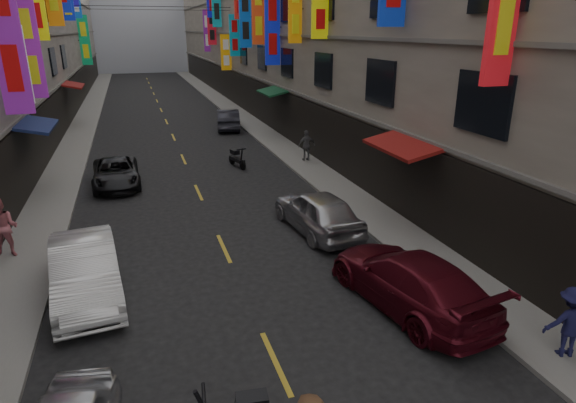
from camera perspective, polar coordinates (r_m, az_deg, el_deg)
sidewalk_left at (r=38.98m, az=-23.11°, el=8.30°), size 2.00×90.00×0.12m
sidewalk_right at (r=39.70m, az=-5.45°, el=9.96°), size 2.00×90.00×0.12m
haze_block at (r=88.36m, az=-17.50°, el=21.68°), size 18.00×8.00×22.00m
street_awnings at (r=22.57m, az=-14.95°, el=9.53°), size 13.99×35.20×0.41m
lane_markings at (r=35.94m, az=-13.85°, el=8.37°), size 0.12×80.20×0.01m
scooter_far_right at (r=25.12m, az=-6.09°, el=5.10°), size 0.67×1.78×1.14m
car_left_mid at (r=13.87m, az=-22.90°, el=-7.53°), size 2.09×4.76×1.52m
car_left_far at (r=23.19m, az=-19.72°, el=3.20°), size 2.13×4.40×1.21m
car_right_near at (r=12.77m, az=14.17°, el=-9.03°), size 2.82×5.31×1.47m
car_right_mid at (r=16.85m, az=3.53°, el=-1.15°), size 2.23×4.57×1.50m
car_right_far at (r=34.92m, az=-7.12°, el=9.65°), size 2.18×4.51×1.42m
pedestrian_lfar at (r=17.00m, az=-30.75°, el=-2.73°), size 1.00×0.76×1.87m
pedestrian_rnear at (r=12.05m, az=30.46°, el=-12.21°), size 1.15×0.83×1.60m
pedestrian_rfar at (r=25.69m, az=2.22°, el=6.66°), size 0.98×0.59×1.63m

